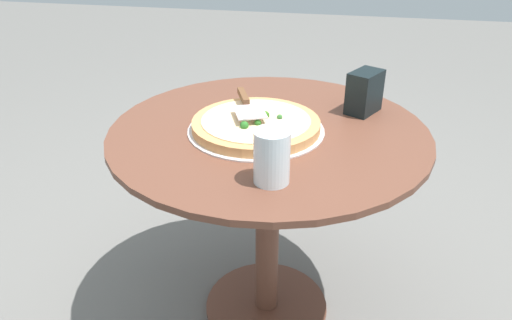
{
  "coord_description": "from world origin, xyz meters",
  "views": [
    {
      "loc": [
        1.21,
        0.21,
        1.25
      ],
      "look_at": [
        0.02,
        -0.03,
        0.59
      ],
      "focal_mm": 33.52,
      "sensor_mm": 36.0,
      "label": 1
    }
  ],
  "objects_px": {
    "drinking_cup": "(272,157)",
    "napkin_dispenser": "(364,92)",
    "pizza_server": "(246,103)",
    "patio_table": "(268,179)",
    "pizza_on_tray": "(256,125)"
  },
  "relations": [
    {
      "from": "patio_table",
      "to": "drinking_cup",
      "type": "bearing_deg",
      "value": 11.29
    },
    {
      "from": "patio_table",
      "to": "napkin_dispenser",
      "type": "distance_m",
      "value": 0.39
    },
    {
      "from": "patio_table",
      "to": "pizza_on_tray",
      "type": "distance_m",
      "value": 0.19
    },
    {
      "from": "pizza_server",
      "to": "napkin_dispenser",
      "type": "relative_size",
      "value": 1.69
    },
    {
      "from": "pizza_on_tray",
      "to": "drinking_cup",
      "type": "relative_size",
      "value": 3.04
    },
    {
      "from": "pizza_on_tray",
      "to": "napkin_dispenser",
      "type": "xyz_separation_m",
      "value": [
        -0.2,
        0.29,
        0.05
      ]
    },
    {
      "from": "patio_table",
      "to": "pizza_server",
      "type": "xyz_separation_m",
      "value": [
        -0.03,
        -0.07,
        0.22
      ]
    },
    {
      "from": "patio_table",
      "to": "napkin_dispenser",
      "type": "xyz_separation_m",
      "value": [
        -0.17,
        0.26,
        0.23
      ]
    },
    {
      "from": "pizza_on_tray",
      "to": "napkin_dispenser",
      "type": "height_order",
      "value": "napkin_dispenser"
    },
    {
      "from": "pizza_server",
      "to": "drinking_cup",
      "type": "bearing_deg",
      "value": 21.99
    },
    {
      "from": "drinking_cup",
      "to": "napkin_dispenser",
      "type": "distance_m",
      "value": 0.5
    },
    {
      "from": "drinking_cup",
      "to": "napkin_dispenser",
      "type": "xyz_separation_m",
      "value": [
        -0.46,
        0.2,
        0.0
      ]
    },
    {
      "from": "napkin_dispenser",
      "to": "patio_table",
      "type": "bearing_deg",
      "value": 152.46
    },
    {
      "from": "pizza_server",
      "to": "napkin_dispenser",
      "type": "bearing_deg",
      "value": 113.33
    },
    {
      "from": "pizza_on_tray",
      "to": "drinking_cup",
      "type": "bearing_deg",
      "value": 18.69
    }
  ]
}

